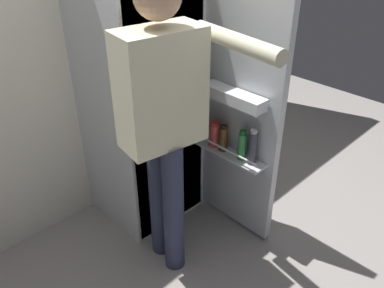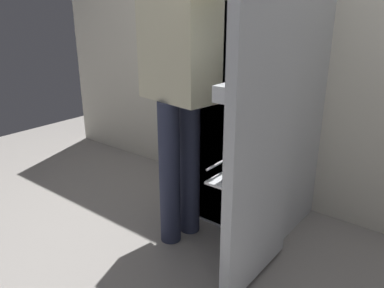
{
  "view_description": "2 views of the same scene",
  "coord_description": "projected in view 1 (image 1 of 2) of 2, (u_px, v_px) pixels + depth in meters",
  "views": [
    {
      "loc": [
        -1.39,
        -1.35,
        1.93
      ],
      "look_at": [
        -0.05,
        0.01,
        0.77
      ],
      "focal_mm": 37.4,
      "sensor_mm": 36.0,
      "label": 1
    },
    {
      "loc": [
        1.06,
        -1.48,
        1.31
      ],
      "look_at": [
        -0.05,
        -0.08,
        0.66
      ],
      "focal_mm": 35.14,
      "sensor_mm": 36.0,
      "label": 2
    }
  ],
  "objects": [
    {
      "name": "ground_plane",
      "position": [
        198.0,
        240.0,
        2.66
      ],
      "size": [
        5.93,
        5.93,
        0.0
      ],
      "primitive_type": "plane",
      "color": "gray"
    },
    {
      "name": "kitchen_wall",
      "position": [
        103.0,
        28.0,
        2.54
      ],
      "size": [
        4.4,
        0.1,
        2.48
      ],
      "primitive_type": "cube",
      "color": "silver",
      "rests_on": "ground_plane"
    },
    {
      "name": "refrigerator",
      "position": [
        148.0,
        101.0,
        2.52
      ],
      "size": [
        0.65,
        1.13,
        1.7
      ],
      "color": "silver",
      "rests_on": "ground_plane"
    },
    {
      "name": "person",
      "position": [
        164.0,
        112.0,
        2.02
      ],
      "size": [
        0.56,
        0.79,
        1.69
      ],
      "color": "#2D334C",
      "rests_on": "ground_plane"
    }
  ]
}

